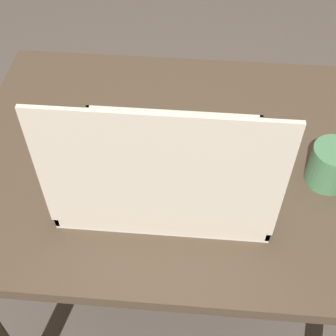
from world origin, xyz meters
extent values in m
plane|color=#564C44|center=(0.00, 0.00, 0.00)|extent=(8.00, 8.00, 0.00)
cube|color=#4C3D2D|center=(0.00, 0.00, 0.71)|extent=(0.92, 0.70, 0.03)
cylinder|color=#4C3D2D|center=(-0.41, -0.30, 0.35)|extent=(0.06, 0.06, 0.69)
cylinder|color=#4C3D2D|center=(0.41, -0.30, 0.35)|extent=(0.06, 0.06, 0.69)
cube|color=silver|center=(0.01, 0.06, 0.72)|extent=(0.41, 0.31, 0.01)
cube|color=beige|center=(0.01, -0.10, 0.74)|extent=(0.41, 0.01, 0.03)
cube|color=beige|center=(0.01, 0.21, 0.74)|extent=(0.41, 0.01, 0.03)
cube|color=beige|center=(-0.19, 0.06, 0.74)|extent=(0.01, 0.31, 0.03)
cube|color=beige|center=(0.21, 0.06, 0.74)|extent=(0.01, 0.31, 0.03)
cube|color=beige|center=(0.01, 0.22, 0.90)|extent=(0.41, 0.01, 0.28)
ellipsoid|color=#B77A38|center=(-0.13, -0.04, 0.75)|extent=(0.08, 0.08, 0.05)
torus|color=#B77A38|center=(-0.04, -0.04, 0.74)|extent=(0.08, 0.08, 0.02)
torus|color=#9E6633|center=(0.06, -0.05, 0.74)|extent=(0.08, 0.08, 0.02)
torus|color=pink|center=(0.16, -0.05, 0.74)|extent=(0.08, 0.08, 0.02)
torus|color=tan|center=(-0.13, 0.06, 0.74)|extent=(0.08, 0.08, 0.02)
ellipsoid|color=white|center=(-0.04, 0.05, 0.75)|extent=(0.08, 0.08, 0.05)
torus|color=tan|center=(0.06, 0.06, 0.74)|extent=(0.08, 0.08, 0.02)
torus|color=black|center=(0.16, 0.06, 0.74)|extent=(0.08, 0.08, 0.02)
ellipsoid|color=tan|center=(-0.13, 0.16, 0.75)|extent=(0.08, 0.08, 0.05)
ellipsoid|color=black|center=(-0.04, 0.16, 0.75)|extent=(0.08, 0.08, 0.04)
ellipsoid|color=tan|center=(0.06, 0.16, 0.75)|extent=(0.08, 0.08, 0.04)
torus|color=tan|center=(0.16, 0.15, 0.74)|extent=(0.08, 0.08, 0.02)
cylinder|color=#4C8456|center=(-0.32, 0.05, 0.77)|extent=(0.09, 0.09, 0.09)
cylinder|color=black|center=(-0.32, 0.05, 0.81)|extent=(0.07, 0.07, 0.01)
camera|label=1|loc=(-0.04, 0.70, 1.48)|focal=50.00mm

